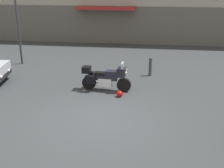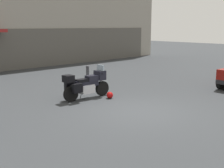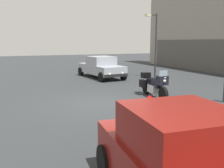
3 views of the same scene
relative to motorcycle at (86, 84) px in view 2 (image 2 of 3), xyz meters
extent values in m
plane|color=#2D3033|center=(0.16, -2.82, -0.62)|extent=(80.00, 80.00, 0.00)
cylinder|color=black|center=(0.85, -0.05, -0.30)|extent=(0.65, 0.18, 0.64)
cylinder|color=black|center=(-0.76, 0.04, -0.30)|extent=(0.65, 0.18, 0.64)
cylinder|color=#B7B7BC|center=(0.83, -0.05, 0.13)|extent=(0.33, 0.09, 0.68)
cube|color=#B7B7BC|center=(0.01, 0.00, -0.20)|extent=(0.62, 0.44, 0.36)
cube|color=black|center=(0.01, 0.00, 0.04)|extent=(1.11, 0.35, 0.28)
cube|color=black|center=(0.30, -0.02, 0.22)|extent=(0.54, 0.37, 0.24)
cube|color=black|center=(-0.19, 0.01, 0.18)|extent=(0.58, 0.33, 0.12)
cube|color=black|center=(0.73, -0.05, 0.30)|extent=(0.39, 0.46, 0.40)
cube|color=#8C9EAD|center=(0.77, -0.05, 0.60)|extent=(0.10, 0.40, 0.28)
sphere|color=#EAEACC|center=(0.91, -0.06, 0.30)|extent=(0.14, 0.14, 0.14)
cylinder|color=black|center=(0.65, -0.04, 0.40)|extent=(0.08, 0.62, 0.04)
cylinder|color=#B7B7BC|center=(-0.58, 0.23, -0.32)|extent=(0.55, 0.12, 0.09)
cube|color=black|center=(-0.63, 0.32, -0.04)|extent=(0.41, 0.22, 0.36)
cube|color=black|center=(-0.66, -0.24, -0.04)|extent=(0.41, 0.22, 0.36)
cube|color=black|center=(-0.86, 0.05, 0.33)|extent=(0.38, 0.42, 0.28)
cylinder|color=black|center=(-0.13, 0.19, -0.47)|extent=(0.03, 0.13, 0.29)
sphere|color=#990C0C|center=(0.72, -0.67, -0.48)|extent=(0.28, 0.28, 0.28)
cylinder|color=black|center=(5.84, -3.11, -0.30)|extent=(0.66, 0.27, 0.64)
cylinder|color=#333338|center=(2.03, 2.33, -0.16)|extent=(0.16, 0.16, 0.92)
sphere|color=#333338|center=(2.03, 2.33, 0.30)|extent=(0.16, 0.16, 0.16)
camera|label=1|loc=(1.82, -12.06, 4.32)|focal=45.96mm
camera|label=2|loc=(-7.64, -9.29, 2.40)|focal=47.11mm
camera|label=3|loc=(9.91, -6.30, 1.98)|focal=40.02mm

